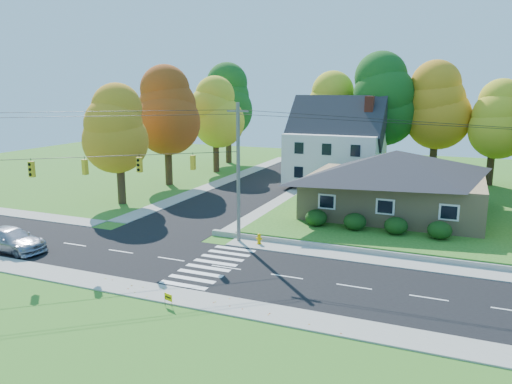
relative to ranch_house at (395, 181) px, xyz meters
The scene contains 22 objects.
ground 18.18m from the ranch_house, 116.57° to the right, with size 120.00×120.00×0.00m, color #3D7923.
road_main 18.18m from the ranch_house, 116.57° to the right, with size 90.00×8.00×0.02m, color black.
road_cross 19.15m from the ranch_house, 147.99° to the left, with size 8.00×44.00×0.02m, color black.
sidewalk_north 13.98m from the ranch_house, 126.03° to the right, with size 90.00×2.00×0.08m, color #9C9A90.
sidewalk_south 22.70m from the ranch_house, 110.85° to the right, with size 90.00×2.00×0.08m, color #9C9A90.
lawn 7.69m from the ranch_house, 45.00° to the left, with size 30.00×30.00×0.50m, color #3D7923.
ranch_house is the anchor object (origin of this frame).
colonial_house 14.46m from the ranch_house, 123.55° to the left, with size 10.40×8.40×9.60m.
hedge_row 6.57m from the ranch_house, 94.61° to the right, with size 10.70×1.70×1.27m.
traffic_infrastructure 16.87m from the ranch_house, 119.09° to the right, with size 38.10×10.66×10.00m.
tree_lot_0 21.20m from the ranch_house, 119.05° to the left, with size 6.72×6.72×12.51m.
tree_lot_1 18.58m from the ranch_house, 103.24° to the left, with size 7.84×7.84×14.60m.
tree_lot_2 18.99m from the ranch_house, 83.66° to the left, with size 7.28×7.28×13.56m.
tree_lot_3 19.29m from the ranch_house, 64.80° to the left, with size 6.16×6.16×11.47m.
tree_west_0 25.61m from the ranch_house, behind, with size 6.16×6.16×11.47m.
tree_west_1 27.18m from the ranch_house, 167.01° to the left, with size 7.28×7.28×13.56m.
tree_west_2 30.03m from the ranch_house, 147.38° to the left, with size 6.72×6.72×12.51m.
tree_west_3 36.60m from the ranch_house, 138.37° to the left, with size 7.84×7.84×14.60m.
silver_sedan 29.77m from the ranch_house, 140.91° to the right, with size 2.20×5.40×1.57m, color #9A9BAA.
white_car 22.95m from the ranch_house, 129.58° to the left, with size 1.53×4.39×1.45m, color silver.
fire_hydrant 13.75m from the ranch_house, 125.71° to the right, with size 0.47×0.37×0.83m.
yard_sign 23.85m from the ranch_house, 110.41° to the right, with size 0.54×0.19×0.70m.
Camera 1 is at (13.02, -26.45, 11.02)m, focal length 35.00 mm.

